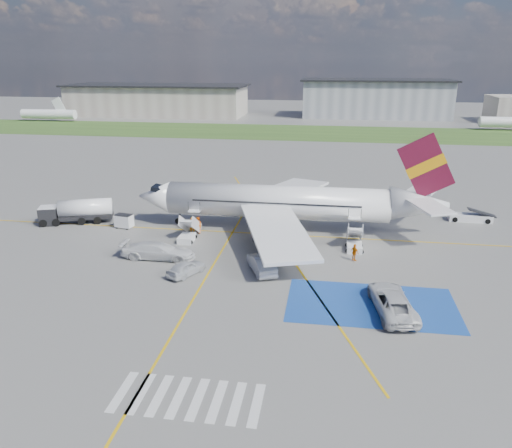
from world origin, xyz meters
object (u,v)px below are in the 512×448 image
Objects in this scene: fuel_tanker at (77,213)px; gpu_cart at (124,222)px; airliner at (290,202)px; belt_loader at (470,218)px; car_silver_b at (262,263)px; van_white_b at (158,248)px; van_white_a at (392,298)px; car_silver_a at (186,268)px.

gpu_cart is at bearing -27.99° from fuel_tanker.
airliner is at bearing 17.52° from gpu_cart.
gpu_cart is at bearing -165.78° from belt_loader.
gpu_cart reaches higher than belt_loader.
van_white_b is (-10.97, 1.70, 0.27)m from car_silver_b.
airliner is 20.09m from gpu_cart.
van_white_b is at bearing -39.19° from gpu_cart.
car_silver_b is 11.11m from van_white_b.
car_silver_b is (24.79, -11.38, -0.40)m from fuel_tanker.
belt_loader is 30.75m from car_silver_b.
fuel_tanker is at bearing -178.21° from gpu_cart.
fuel_tanker is 16.87m from van_white_b.
gpu_cart is 0.37× the size of van_white_a.
van_white_a is at bearing -44.75° from fuel_tanker.
fuel_tanker is 40.34m from van_white_a.
fuel_tanker is at bearing 54.88° from van_white_b.
gpu_cart is 20.99m from car_silver_b.
belt_loader is at bearing -63.13° from van_white_b.
fuel_tanker is 1.56× the size of van_white_b.
fuel_tanker is 22.18m from car_silver_a.
van_white_a is at bearing -18.18° from gpu_cart.
car_silver_a is at bearing -8.81° from car_silver_b.
car_silver_a is at bearing -120.33° from airliner.
gpu_cart is at bearing -173.20° from airliner.
belt_loader is 1.09× the size of car_silver_b.
van_white_a reaches higher than gpu_cart.
car_silver_b reaches higher than belt_loader.
airliner reaches higher than van_white_b.
car_silver_b is at bearing -36.32° from van_white_a.
airliner is 6.58× the size of belt_loader.
fuel_tanker is 1.59× the size of belt_loader.
gpu_cart is 0.44× the size of car_silver_b.
car_silver_a is 0.73× the size of van_white_b.
fuel_tanker reaches higher than van_white_b.
airliner reaches higher than van_white_a.
airliner reaches higher than car_silver_a.
gpu_cart is (6.54, -1.03, -0.48)m from fuel_tanker.
van_white_b is at bearing -27.59° from van_white_a.
belt_loader is at bearing 16.77° from airliner.
car_silver_b is at bearing -138.76° from belt_loader.
van_white_b is at bearing -13.97° from car_silver_a.
car_silver_a is at bearing -21.52° from van_white_a.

